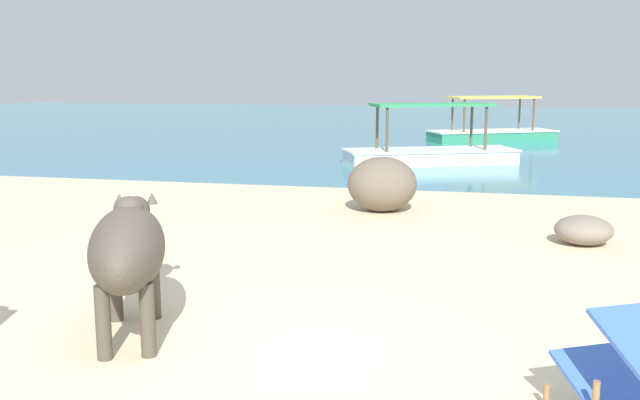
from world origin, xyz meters
TOP-DOWN VIEW (x-y plane):
  - sand_beach at (0.00, 0.00)m, footprint 18.00×14.00m
  - water_surface at (0.00, 22.00)m, footprint 60.00×36.00m
  - cow at (-1.03, 0.08)m, footprint 1.02×1.73m
  - deck_chair_near at (2.18, -0.64)m, footprint 0.83×0.93m
  - shore_rock_large at (2.53, 3.70)m, footprint 0.67×0.64m
  - shore_rock_medium at (0.09, 5.14)m, footprint 1.06×1.00m
  - boat_white at (0.36, 10.81)m, footprint 3.83×2.52m
  - boat_green at (1.73, 16.48)m, footprint 3.79×2.71m

SIDE VIEW (x-z plane):
  - water_surface at x=0.00m, z-range -0.01..0.01m
  - sand_beach at x=0.00m, z-range 0.00..0.04m
  - shore_rock_large at x=2.53m, z-range 0.04..0.37m
  - boat_white at x=0.36m, z-range -0.35..0.94m
  - boat_green at x=1.73m, z-range -0.35..0.94m
  - shore_rock_medium at x=0.09m, z-range 0.04..0.79m
  - deck_chair_near at x=2.18m, z-range 0.08..0.77m
  - cow at x=-1.03m, z-range 0.20..1.18m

